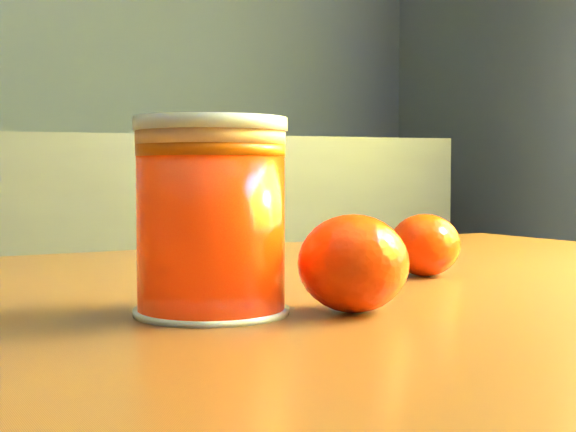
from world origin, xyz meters
name	(u,v)px	position (x,y,z in m)	size (l,w,h in m)	color
juice_glass	(211,218)	(0.84, 0.13, 0.80)	(0.09, 0.09, 0.11)	#FF2D05
orange_front	(353,263)	(0.92, 0.11, 0.78)	(0.06, 0.06, 0.06)	#F33404
orange_back	(425,245)	(1.03, 0.24, 0.77)	(0.06, 0.06, 0.05)	#F33404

